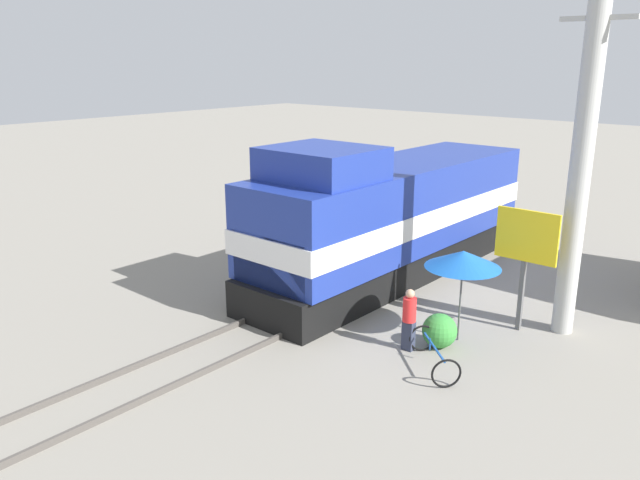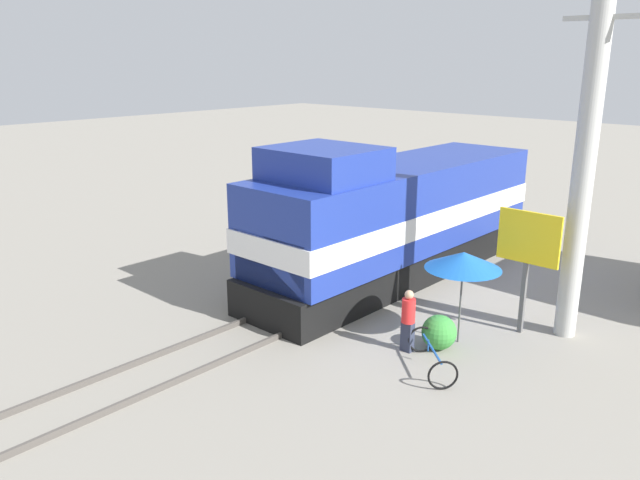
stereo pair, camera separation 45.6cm
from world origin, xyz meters
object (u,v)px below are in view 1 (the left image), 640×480
(vendor_umbrella, at_px, (463,259))
(billboard_sign, at_px, (526,244))
(bicycle, at_px, (434,354))
(locomotive, at_px, (388,218))
(person_bystander, at_px, (409,318))
(utility_pole, at_px, (581,163))

(vendor_umbrella, distance_m, billboard_sign, 1.91)
(billboard_sign, height_order, bicycle, billboard_sign)
(bicycle, bearing_deg, locomotive, -93.66)
(bicycle, bearing_deg, vendor_umbrella, -128.12)
(billboard_sign, distance_m, person_bystander, 3.73)
(vendor_umbrella, xyz_separation_m, billboard_sign, (0.91, 1.67, 0.20))
(utility_pole, xyz_separation_m, person_bystander, (-2.51, -3.69, -3.70))
(bicycle, bearing_deg, utility_pole, -158.61)
(locomotive, distance_m, person_bystander, 5.63)
(utility_pole, bearing_deg, billboard_sign, -143.27)
(bicycle, bearing_deg, billboard_sign, -148.14)
(billboard_sign, bearing_deg, vendor_umbrella, -118.53)
(locomotive, xyz_separation_m, person_bystander, (3.59, -4.17, -1.17))
(locomotive, xyz_separation_m, billboard_sign, (5.18, -1.18, 0.38))
(utility_pole, bearing_deg, bicycle, -110.07)
(locomotive, relative_size, bicycle, 6.55)
(vendor_umbrella, distance_m, person_bystander, 2.01)
(utility_pole, distance_m, vendor_umbrella, 3.81)
(vendor_umbrella, distance_m, bicycle, 2.59)
(utility_pole, xyz_separation_m, vendor_umbrella, (-1.83, -2.36, -2.36))
(vendor_umbrella, relative_size, bicycle, 1.30)
(billboard_sign, relative_size, bicycle, 1.77)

